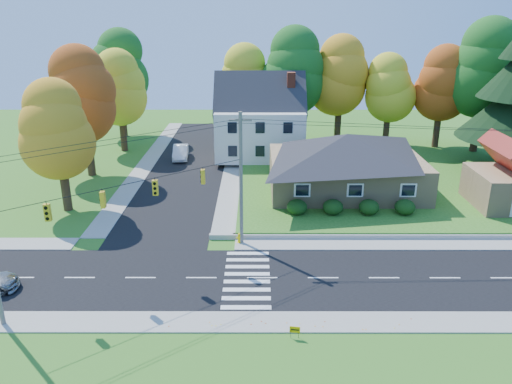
% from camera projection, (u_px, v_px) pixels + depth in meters
% --- Properties ---
extents(ground, '(120.00, 120.00, 0.00)m').
position_uv_depth(ground, '(262.00, 278.00, 32.71)').
color(ground, '#3D7923').
extents(road_main, '(90.00, 8.00, 0.02)m').
position_uv_depth(road_main, '(262.00, 278.00, 32.70)').
color(road_main, black).
rests_on(road_main, ground).
extents(road_cross, '(8.00, 44.00, 0.02)m').
position_uv_depth(road_cross, '(190.00, 164.00, 57.16)').
color(road_cross, black).
rests_on(road_cross, ground).
extents(sidewalk_north, '(90.00, 2.00, 0.08)m').
position_uv_depth(sidewalk_north, '(262.00, 244.00, 37.39)').
color(sidewalk_north, '#9C9A90').
rests_on(sidewalk_north, ground).
extents(sidewalk_south, '(90.00, 2.00, 0.08)m').
position_uv_depth(sidewalk_south, '(263.00, 322.00, 27.99)').
color(sidewalk_south, '#9C9A90').
rests_on(sidewalk_south, ground).
extents(lawn, '(30.00, 30.00, 0.50)m').
position_uv_depth(lawn, '(384.00, 176.00, 52.35)').
color(lawn, '#3D7923').
rests_on(lawn, ground).
extents(ranch_house, '(14.60, 10.60, 5.40)m').
position_uv_depth(ranch_house, '(346.00, 161.00, 46.63)').
color(ranch_house, tan).
rests_on(ranch_house, lawn).
extents(colonial_house, '(10.40, 8.40, 9.60)m').
position_uv_depth(colonial_house, '(260.00, 121.00, 57.48)').
color(colonial_house, silver).
rests_on(colonial_house, lawn).
extents(hedge_row, '(10.70, 1.70, 1.27)m').
position_uv_depth(hedge_row, '(351.00, 207.00, 41.53)').
color(hedge_row, '#163A10').
rests_on(hedge_row, lawn).
extents(traffic_infrastructure, '(38.10, 10.66, 10.00)m').
position_uv_depth(traffic_infrastructure, '(260.00, 197.00, 32.23)').
color(traffic_infrastructure, '#666059').
rests_on(traffic_infrastructure, ground).
extents(tree_lot_0, '(6.72, 6.72, 12.51)m').
position_uv_depth(tree_lot_0, '(244.00, 82.00, 61.86)').
color(tree_lot_0, '#3F2A19').
rests_on(tree_lot_0, lawn).
extents(tree_lot_1, '(7.84, 7.84, 14.60)m').
position_uv_depth(tree_lot_1, '(293.00, 72.00, 60.46)').
color(tree_lot_1, '#3F2A19').
rests_on(tree_lot_1, lawn).
extents(tree_lot_2, '(7.28, 7.28, 13.56)m').
position_uv_depth(tree_lot_2, '(340.00, 76.00, 61.62)').
color(tree_lot_2, '#3F2A19').
rests_on(tree_lot_2, lawn).
extents(tree_lot_3, '(6.16, 6.16, 11.47)m').
position_uv_depth(tree_lot_3, '(390.00, 88.00, 61.12)').
color(tree_lot_3, '#3F2A19').
rests_on(tree_lot_3, lawn).
extents(tree_lot_4, '(6.72, 6.72, 12.51)m').
position_uv_depth(tree_lot_4, '(442.00, 84.00, 59.95)').
color(tree_lot_4, '#3F2A19').
rests_on(tree_lot_4, lawn).
extents(tree_lot_5, '(8.40, 8.40, 15.64)m').
position_uv_depth(tree_lot_5, '(485.00, 69.00, 57.39)').
color(tree_lot_5, '#3F2A19').
rests_on(tree_lot_5, lawn).
extents(tree_west_0, '(6.16, 6.16, 11.47)m').
position_uv_depth(tree_west_0, '(58.00, 130.00, 41.58)').
color(tree_west_0, '#3F2A19').
rests_on(tree_west_0, ground).
extents(tree_west_1, '(7.28, 7.28, 13.56)m').
position_uv_depth(tree_west_1, '(83.00, 95.00, 50.54)').
color(tree_west_1, '#3F2A19').
rests_on(tree_west_1, ground).
extents(tree_west_2, '(6.72, 6.72, 12.51)m').
position_uv_depth(tree_west_2, '(119.00, 88.00, 60.16)').
color(tree_west_2, '#3F2A19').
rests_on(tree_west_2, ground).
extents(tree_west_3, '(7.84, 7.84, 14.60)m').
position_uv_depth(tree_west_3, '(119.00, 70.00, 67.24)').
color(tree_west_3, '#3F2A19').
rests_on(tree_west_3, ground).
extents(white_car, '(2.07, 4.92, 1.58)m').
position_uv_depth(white_car, '(181.00, 152.00, 59.00)').
color(white_car, silver).
rests_on(white_car, road_cross).
extents(fire_hydrant, '(0.48, 0.37, 0.83)m').
position_uv_depth(fire_hydrant, '(240.00, 238.00, 37.50)').
color(fire_hydrant, yellow).
rests_on(fire_hydrant, ground).
extents(yard_sign, '(0.56, 0.12, 0.71)m').
position_uv_depth(yard_sign, '(295.00, 330.00, 26.52)').
color(yard_sign, black).
rests_on(yard_sign, ground).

